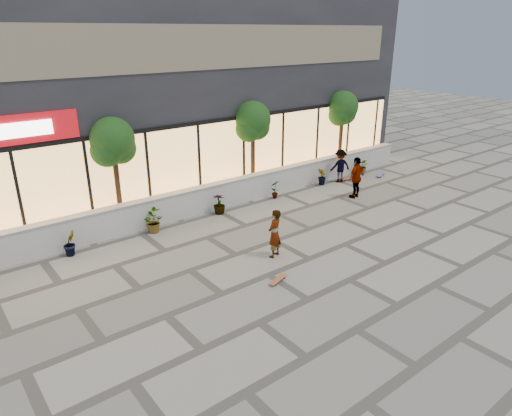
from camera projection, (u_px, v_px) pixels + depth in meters
ground at (350, 280)px, 12.90m from camera, size 80.00×80.00×0.00m
planter_wall at (213, 196)px, 17.84m from camera, size 22.00×0.42×1.04m
retail_building at (144, 86)px, 20.50m from camera, size 24.00×9.17×8.50m
shrub_b at (70, 243)px, 14.20m from camera, size 0.57×0.57×0.81m
shrub_c at (152, 221)px, 15.81m from camera, size 0.68×0.77×0.81m
shrub_d at (219, 204)px, 17.42m from camera, size 0.64×0.64×0.81m
shrub_e at (275, 189)px, 19.03m from camera, size 0.46×0.35×0.81m
shrub_f at (322, 177)px, 20.64m from camera, size 0.55×0.57×0.81m
shrub_g at (362, 166)px, 22.25m from camera, size 0.77×0.84×0.81m
tree_midwest at (113, 144)px, 15.44m from camera, size 1.60×1.50×3.92m
tree_mideast at (253, 123)px, 18.89m from camera, size 1.60×1.50×3.92m
tree_east at (343, 110)px, 22.06m from camera, size 1.60×1.50×3.92m
skater_center at (275, 234)px, 13.98m from camera, size 0.66×0.54×1.55m
skater_right_near at (356, 178)px, 18.97m from camera, size 1.08×0.57×1.75m
skater_right_far at (340, 166)px, 20.98m from camera, size 1.12×0.86×1.53m
skateboard_center at (278, 279)px, 12.79m from camera, size 0.75×0.39×0.09m
skateboard_right_near at (348, 178)px, 21.44m from camera, size 0.87×0.33×0.10m
skateboard_right_far at (380, 174)px, 22.04m from camera, size 0.86×0.53×0.10m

